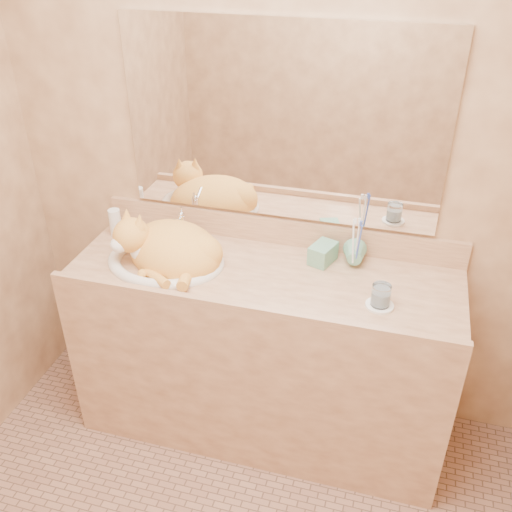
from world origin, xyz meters
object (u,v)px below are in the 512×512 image
(vanity_counter, at_px, (262,354))
(toothbrush_cup, at_px, (354,260))
(cat, at_px, (168,246))
(soap_dispenser, at_px, (316,249))
(sink_basin, at_px, (165,246))
(water_glass, at_px, (381,295))

(vanity_counter, bearing_deg, toothbrush_cup, 20.44)
(cat, height_order, soap_dispenser, cat)
(toothbrush_cup, bearing_deg, cat, -169.26)
(sink_basin, distance_m, cat, 0.01)
(toothbrush_cup, bearing_deg, soap_dispenser, -169.02)
(vanity_counter, height_order, water_glass, water_glass)
(vanity_counter, bearing_deg, water_glass, -11.15)
(vanity_counter, distance_m, toothbrush_cup, 0.60)
(soap_dispenser, height_order, water_glass, soap_dispenser)
(cat, xyz_separation_m, soap_dispenser, (0.60, 0.11, 0.02))
(sink_basin, relative_size, water_glass, 5.81)
(soap_dispenser, bearing_deg, vanity_counter, -133.35)
(sink_basin, relative_size, toothbrush_cup, 4.89)
(cat, xyz_separation_m, water_glass, (0.88, -0.08, -0.02))
(vanity_counter, xyz_separation_m, soap_dispenser, (0.20, 0.10, 0.52))
(sink_basin, xyz_separation_m, cat, (0.01, 0.01, -0.00))
(vanity_counter, xyz_separation_m, toothbrush_cup, (0.35, 0.13, 0.47))
(toothbrush_cup, height_order, water_glass, water_glass)
(vanity_counter, relative_size, soap_dispenser, 8.69)
(cat, bearing_deg, water_glass, 16.41)
(vanity_counter, xyz_separation_m, cat, (-0.40, -0.01, 0.50))
(vanity_counter, height_order, soap_dispenser, soap_dispenser)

